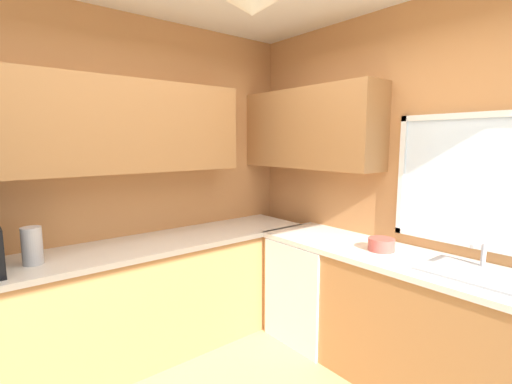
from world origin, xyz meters
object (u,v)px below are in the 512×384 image
dishwasher (314,288)px  kettle (32,246)px  bowl (381,244)px  sink_assembly (473,272)px

dishwasher → kettle: 2.16m
dishwasher → bowl: bearing=2.8°
dishwasher → sink_assembly: 1.31m
dishwasher → kettle: (-0.64, -1.97, 0.60)m
kettle → bowl: kettle is taller
bowl → kettle: bearing=-121.9°
dishwasher → bowl: (0.61, 0.03, 0.52)m
kettle → sink_assembly: bearing=47.3°
dishwasher → sink_assembly: (1.21, 0.04, 0.49)m
sink_assembly → dishwasher: bearing=-178.2°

